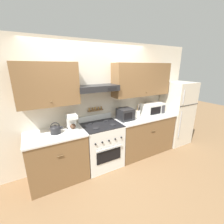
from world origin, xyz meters
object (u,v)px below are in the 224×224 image
(stove_range, at_px, (102,145))
(coffee_maker, at_px, (72,121))
(refrigerator, at_px, (176,113))
(toaster_oven, at_px, (125,114))
(microwave, at_px, (153,109))
(utensil_crock, at_px, (138,114))
(tea_kettle, at_px, (55,129))

(stove_range, distance_m, coffee_maker, 0.84)
(refrigerator, relative_size, toaster_oven, 5.24)
(microwave, height_order, utensil_crock, utensil_crock)
(tea_kettle, height_order, microwave, microwave)
(tea_kettle, distance_m, toaster_oven, 1.46)
(coffee_maker, distance_m, utensil_crock, 1.51)
(refrigerator, xyz_separation_m, coffee_maker, (-2.81, 0.06, 0.25))
(tea_kettle, bearing_deg, coffee_maker, 6.50)
(stove_range, relative_size, utensil_crock, 3.40)
(microwave, distance_m, toaster_oven, 0.82)
(utensil_crock, bearing_deg, toaster_oven, -179.72)
(tea_kettle, distance_m, microwave, 2.28)
(refrigerator, bearing_deg, stove_range, 179.57)
(coffee_maker, bearing_deg, toaster_oven, -1.78)
(microwave, relative_size, utensil_crock, 1.67)
(stove_range, relative_size, toaster_oven, 3.30)
(stove_range, distance_m, utensil_crock, 1.08)
(utensil_crock, bearing_deg, coffee_maker, 178.70)
(refrigerator, bearing_deg, microwave, 176.73)
(coffee_maker, bearing_deg, refrigerator, -1.31)
(tea_kettle, xyz_separation_m, utensil_crock, (1.81, 0.00, 0.01))
(stove_range, xyz_separation_m, tea_kettle, (-0.87, 0.01, 0.53))
(refrigerator, height_order, tea_kettle, refrigerator)
(refrigerator, distance_m, microwave, 0.87)
(coffee_maker, height_order, utensil_crock, utensil_crock)
(stove_range, xyz_separation_m, utensil_crock, (0.94, 0.01, 0.54))
(coffee_maker, relative_size, utensil_crock, 0.98)
(refrigerator, distance_m, utensil_crock, 1.32)
(tea_kettle, bearing_deg, utensil_crock, 0.00)
(tea_kettle, relative_size, toaster_oven, 0.72)
(tea_kettle, height_order, toaster_oven, toaster_oven)
(tea_kettle, bearing_deg, refrigerator, -0.56)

